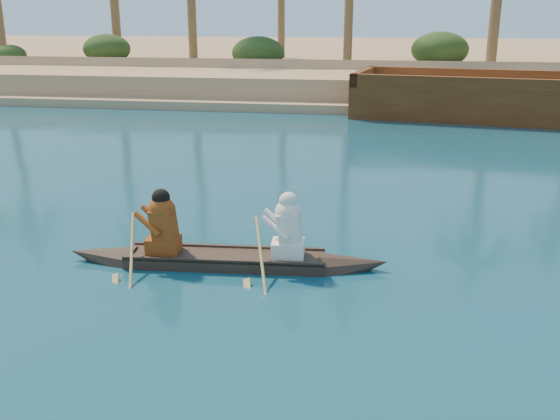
# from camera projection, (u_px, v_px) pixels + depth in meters

# --- Properties ---
(sandy_embankment) EXTENTS (150.00, 51.00, 1.50)m
(sandy_embankment) POSITION_uv_depth(u_px,v_px,m) (446.00, 61.00, 47.88)
(sandy_embankment) COLOR tan
(sandy_embankment) RESTS_ON ground
(shrub_cluster) EXTENTS (100.00, 6.00, 2.40)m
(shrub_cluster) POSITION_uv_depth(u_px,v_px,m) (472.00, 68.00, 33.20)
(shrub_cluster) COLOR #213312
(shrub_cluster) RESTS_ON ground
(canoe) EXTENTS (5.35, 1.08, 1.46)m
(canoe) POSITION_uv_depth(u_px,v_px,m) (225.00, 249.00, 10.19)
(canoe) COLOR #32241B
(canoe) RESTS_ON ground
(barge_mid) EXTENTS (12.79, 5.93, 2.05)m
(barge_mid) POSITION_uv_depth(u_px,v_px,m) (514.00, 101.00, 24.34)
(barge_mid) COLOR brown
(barge_mid) RESTS_ON ground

